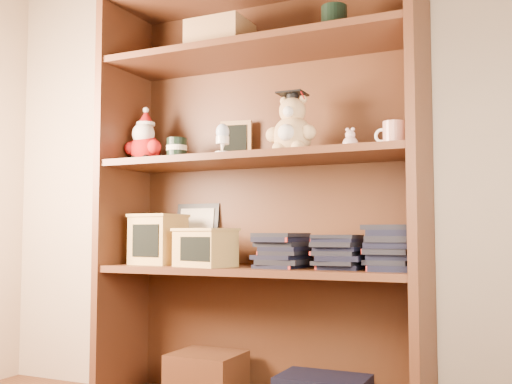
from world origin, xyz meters
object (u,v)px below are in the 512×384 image
bookcase (261,204)px  treats_box (158,239)px  teacher_mug (393,135)px  grad_teddy_bear (292,130)px

bookcase → treats_box: bearing=-173.0°
teacher_mug → treats_box: bearing=-179.9°
treats_box → teacher_mug: bearing=0.1°
teacher_mug → treats_box: 0.98m
bookcase → teacher_mug: bookcase is taller
bookcase → treats_box: 0.44m
bookcase → teacher_mug: bearing=-5.8°
bookcase → grad_teddy_bear: bearing=-21.5°
bookcase → grad_teddy_bear: bookcase is taller
grad_teddy_bear → treats_box: 0.68m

